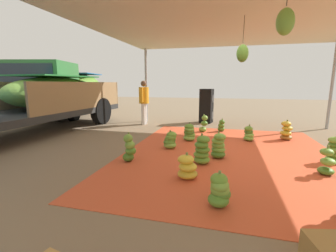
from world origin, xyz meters
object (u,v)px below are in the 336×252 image
Objects in this scene: banana_bunch_3 at (327,163)px; banana_bunch_6 at (202,151)px; banana_bunch_5 at (286,131)px; banana_bunch_8 at (218,146)px; banana_bunch_11 at (129,149)px; banana_bunch_12 at (204,124)px; banana_bunch_9 at (335,151)px; banana_bunch_10 at (170,140)px; banana_bunch_0 at (220,190)px; worker_0 at (144,99)px; speaker_stack at (207,106)px; cargo_truck_main at (13,96)px; cargo_truck_far at (69,89)px; banana_bunch_13 at (189,133)px; banana_bunch_1 at (221,126)px; banana_bunch_14 at (249,134)px; banana_bunch_4 at (187,168)px.

banana_bunch_3 is 2.12m from banana_bunch_6.
banana_bunch_5 is 2.70m from banana_bunch_8.
banana_bunch_12 is (3.26, -1.15, -0.02)m from banana_bunch_11.
banana_bunch_9 is 3.63m from banana_bunch_12.
banana_bunch_10 is 0.75× the size of banana_bunch_11.
banana_bunch_10 is (2.42, 1.24, -0.01)m from banana_bunch_0.
banana_bunch_5 is 0.34× the size of worker_0.
banana_bunch_9 is 0.42× the size of speaker_stack.
worker_0 reaches higher than banana_bunch_12.
banana_bunch_12 is at bearing 8.06° from banana_bunch_0.
worker_0 is (3.21, 5.15, 0.72)m from banana_bunch_9.
speaker_stack reaches higher than banana_bunch_8.
speaker_stack is (4.46, 0.64, 0.41)m from banana_bunch_8.
banana_bunch_0 is at bearing -113.00° from cargo_truck_main.
banana_bunch_11 is 0.08× the size of cargo_truck_far.
speaker_stack reaches higher than banana_bunch_13.
banana_bunch_3 is 3.54m from banana_bunch_11.
banana_bunch_1 is 0.75× the size of banana_bunch_9.
banana_bunch_13 is (2.02, -0.88, -0.05)m from banana_bunch_11.
speaker_stack is at bearing -66.28° from worker_0.
banana_bunch_6 is 1.00× the size of banana_bunch_11.
banana_bunch_10 is 0.27× the size of worker_0.
banana_bunch_12 is (2.57, 0.56, 0.00)m from banana_bunch_8.
banana_bunch_0 is at bearing 169.74° from banana_bunch_14.
banana_bunch_11 is (-0.95, 3.95, 0.02)m from banana_bunch_9.
banana_bunch_6 is 1.84m from banana_bunch_13.
banana_bunch_8 is at bearing -148.09° from banana_bunch_13.
banana_bunch_10 is at bearing -127.64° from cargo_truck_far.
speaker_stack reaches higher than banana_bunch_0.
banana_bunch_9 is at bearing -83.44° from banana_bunch_8.
banana_bunch_13 is at bearing -135.68° from worker_0.
banana_bunch_11 is 3.46m from banana_bunch_12.
banana_bunch_5 is at bearing -34.23° from banana_bunch_4.
banana_bunch_5 is 4.42m from banana_bunch_11.
banana_bunch_1 is 0.59m from banana_bunch_12.
banana_bunch_5 is 1.08m from banana_bunch_14.
banana_bunch_11 is at bearing -106.63° from cargo_truck_main.
banana_bunch_10 is (0.89, 0.85, -0.06)m from banana_bunch_6.
banana_bunch_8 is 0.99× the size of banana_bunch_12.
banana_bunch_9 reaches higher than banana_bunch_4.
banana_bunch_9 is 0.95× the size of banana_bunch_11.
banana_bunch_3 is 1.03× the size of banana_bunch_13.
banana_bunch_13 is (1.76, 0.53, -0.04)m from banana_bunch_6.
banana_bunch_0 is 0.78× the size of banana_bunch_6.
banana_bunch_4 is at bearing -132.79° from cargo_truck_far.
cargo_truck_main is at bearing 99.05° from banana_bunch_13.
banana_bunch_5 is 3.43m from speaker_stack.
banana_bunch_4 is 5.71m from cargo_truck_main.
banana_bunch_0 is 2.72m from banana_bunch_10.
cargo_truck_main is at bearing 73.37° from banana_bunch_11.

